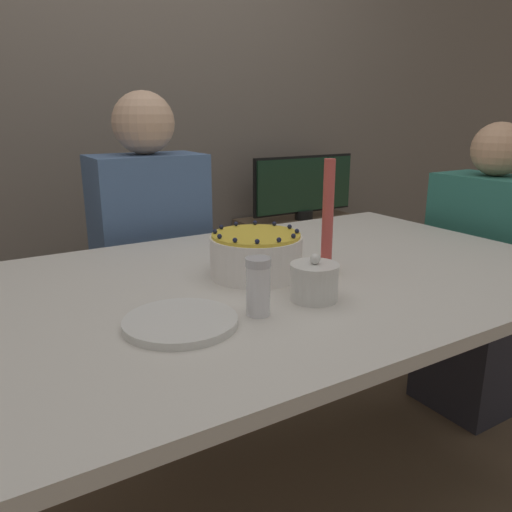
{
  "coord_description": "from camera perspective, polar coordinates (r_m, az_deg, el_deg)",
  "views": [
    {
      "loc": [
        -0.67,
        -1.03,
        1.16
      ],
      "look_at": [
        -0.02,
        0.02,
        0.81
      ],
      "focal_mm": 35.0,
      "sensor_mm": 36.0,
      "label": 1
    }
  ],
  "objects": [
    {
      "name": "wall_behind",
      "position": [
        2.53,
        -17.06,
        18.41
      ],
      "size": [
        8.0,
        0.05,
        2.6
      ],
      "color": "slate",
      "rests_on": "ground_plane"
    },
    {
      "name": "person_man_blue_shirt",
      "position": [
        1.95,
        -11.69,
        -2.9
      ],
      "size": [
        0.4,
        0.34,
        1.24
      ],
      "rotation": [
        0.0,
        0.0,
        3.14
      ],
      "color": "#473D33",
      "rests_on": "ground_plane"
    },
    {
      "name": "candle",
      "position": [
        1.31,
        8.16,
        3.29
      ],
      "size": [
        0.06,
        0.06,
        0.3
      ],
      "color": "tan",
      "rests_on": "dining_table"
    },
    {
      "name": "plate_stack",
      "position": [
        1.01,
        -8.63,
        -7.46
      ],
      "size": [
        0.23,
        0.23,
        0.02
      ],
      "color": "silver",
      "rests_on": "dining_table"
    },
    {
      "name": "sugar_shaker",
      "position": [
        1.03,
        0.26,
        -3.48
      ],
      "size": [
        0.05,
        0.05,
        0.12
      ],
      "color": "white",
      "rests_on": "dining_table"
    },
    {
      "name": "tv_monitor",
      "position": [
        2.76,
        5.54,
        7.95
      ],
      "size": [
        0.64,
        0.1,
        0.35
      ],
      "color": "black",
      "rests_on": "side_cabinet"
    },
    {
      "name": "side_cabinet",
      "position": [
        2.86,
        5.32,
        -1.66
      ],
      "size": [
        0.67,
        0.42,
        0.6
      ],
      "color": "brown",
      "rests_on": "ground_plane"
    },
    {
      "name": "sugar_bowl",
      "position": [
        1.13,
        6.8,
        -2.87
      ],
      "size": [
        0.11,
        0.11,
        0.11
      ],
      "color": "silver",
      "rests_on": "dining_table"
    },
    {
      "name": "person_woman_floral",
      "position": [
        2.15,
        24.23,
        -3.74
      ],
      "size": [
        0.34,
        0.4,
        1.14
      ],
      "rotation": [
        0.0,
        0.0,
        1.57
      ],
      "color": "#2D2D38",
      "rests_on": "ground_plane"
    },
    {
      "name": "cake",
      "position": [
        1.29,
        0.0,
        0.17
      ],
      "size": [
        0.24,
        0.24,
        0.12
      ],
      "color": "white",
      "rests_on": "dining_table"
    },
    {
      "name": "dining_table",
      "position": [
        1.33,
        1.19,
        -6.26
      ],
      "size": [
        1.7,
        1.02,
        0.76
      ],
      "color": "beige",
      "rests_on": "ground_plane"
    }
  ]
}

